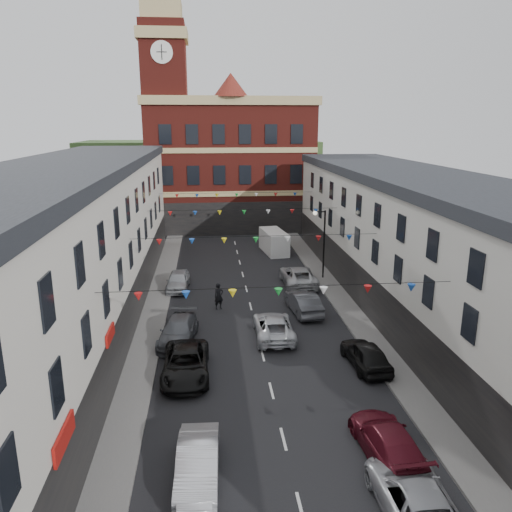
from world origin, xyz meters
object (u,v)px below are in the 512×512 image
object	(u,v)px
car_left_d	(178,331)
car_right_c	(388,441)
street_lamp	(321,235)
pedestrian	(219,296)
moving_car	(274,326)
car_right_e	(303,302)
car_left_c	(186,364)
car_right_d	(366,355)
car_left_e	(178,281)
car_left_b	(198,463)
car_right_f	(298,276)
white_van	(274,242)
car_right_b	(416,499)

from	to	relation	value
car_left_d	car_right_c	world-z (taller)	car_left_d
street_lamp	pedestrian	distance (m)	11.27
moving_car	pedestrian	distance (m)	6.18
car_right_c	car_right_e	distance (m)	15.93
car_left_c	moving_car	xyz separation A→B (m)	(5.31, 4.58, -0.03)
car_right_e	car_right_d	bearing A→B (deg)	96.75
car_left_e	pedestrian	distance (m)	5.72
car_left_b	car_right_d	world-z (taller)	car_right_d
street_lamp	car_left_b	distance (m)	26.41
car_right_d	car_right_c	bearing A→B (deg)	74.24
car_right_f	white_van	distance (m)	10.89
car_right_e	white_van	world-z (taller)	white_van
car_left_e	car_right_d	distance (m)	18.16
car_left_c	car_right_e	world-z (taller)	car_right_e
street_lamp	car_left_b	bearing A→B (deg)	-112.77
car_right_b	street_lamp	bearing A→B (deg)	-95.35
car_right_f	car_left_b	bearing A→B (deg)	70.58
car_left_c	white_van	bearing A→B (deg)	72.41
car_right_f	car_left_d	bearing A→B (deg)	47.67
car_left_d	car_right_c	distance (m)	14.86
car_right_e	car_right_c	bearing A→B (deg)	85.36
car_left_d	moving_car	xyz separation A→B (m)	(5.94, 0.18, -0.02)
street_lamp	car_right_f	size ratio (longest dim) A/B	1.07
car_left_d	white_van	size ratio (longest dim) A/B	0.97
car_left_b	car_left_d	bearing A→B (deg)	98.31
car_left_d	car_left_e	size ratio (longest dim) A/B	1.16
car_right_d	car_right_b	bearing A→B (deg)	76.63
street_lamp	car_right_b	xyz separation A→B (m)	(-2.74, -26.75, -3.18)
car_left_e	car_right_d	bearing A→B (deg)	-49.63
car_right_e	moving_car	world-z (taller)	car_right_e
street_lamp	car_right_d	distance (m)	16.32
car_left_e	moving_car	bearing A→B (deg)	-53.92
car_left_b	car_right_c	size ratio (longest dim) A/B	0.89
car_left_c	car_right_b	xyz separation A→B (m)	(8.16, -10.67, -0.01)
car_left_b	car_right_c	xyz separation A→B (m)	(7.59, 0.64, -0.01)
car_right_c	car_right_d	distance (m)	7.71
car_left_c	car_right_e	bearing A→B (deg)	46.90
car_right_f	pedestrian	bearing A→B (deg)	36.04
car_left_c	car_right_e	distance (m)	11.61
car_left_c	car_left_e	world-z (taller)	car_left_e
white_van	pedestrian	bearing A→B (deg)	-118.82
car_right_b	car_right_d	world-z (taller)	car_right_d
street_lamp	car_right_c	distance (m)	23.89
street_lamp	car_right_d	bearing A→B (deg)	-93.76
car_left_c	car_right_f	xyz separation A→B (m)	(8.73, 14.70, 0.05)
car_right_e	moving_car	size ratio (longest dim) A/B	0.93
car_left_b	pedestrian	distance (m)	17.94
car_left_b	pedestrian	world-z (taller)	pedestrian
car_left_d	car_right_b	distance (m)	17.44
car_left_d	street_lamp	bearing A→B (deg)	52.76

